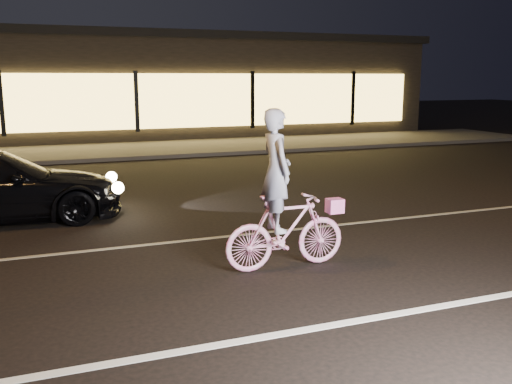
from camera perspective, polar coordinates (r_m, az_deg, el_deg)
name	(u,v)px	position (r m, az deg, el deg)	size (l,w,h in m)	color
ground	(333,270)	(7.56, 7.68, -7.73)	(90.00, 90.00, 0.00)	black
lane_stripe_near	(401,313)	(6.38, 14.29, -11.66)	(60.00, 0.12, 0.01)	silver
lane_stripe_far	(273,232)	(9.28, 1.74, -3.98)	(60.00, 0.10, 0.01)	gray
sidewalk	(147,150)	(19.70, -10.80, 4.19)	(30.00, 4.00, 0.12)	#383533
storefront	(120,85)	(25.45, -13.48, 10.39)	(25.40, 8.42, 4.20)	black
cyclist	(283,213)	(7.37, 2.74, -2.12)	(1.66, 0.57, 2.09)	#E73991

